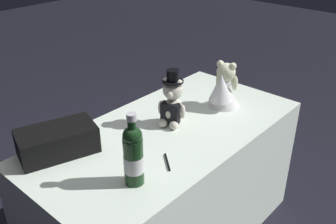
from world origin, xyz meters
TOP-DOWN VIEW (x-y plane):
  - reception_table at (0.00, 0.00)m, footprint 1.43×0.71m
  - teddy_bear_groom at (0.06, 0.03)m, footprint 0.14×0.14m
  - teddy_bear_bride at (0.39, -0.05)m, footprint 0.22×0.17m
  - champagne_bottle at (-0.39, -0.17)m, footprint 0.08×0.08m
  - signing_pen at (-0.20, -0.18)m, footprint 0.09×0.11m
  - gift_case_black at (-0.47, 0.23)m, footprint 0.37×0.28m

SIDE VIEW (x-z plane):
  - reception_table at x=0.00m, z-range 0.00..0.70m
  - signing_pen at x=-0.20m, z-range 0.70..0.71m
  - gift_case_black at x=-0.47m, z-range 0.70..0.82m
  - teddy_bear_bride at x=0.39m, z-range 0.69..0.94m
  - teddy_bear_groom at x=0.06m, z-range 0.68..0.97m
  - champagne_bottle at x=-0.39m, z-range 0.68..0.99m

